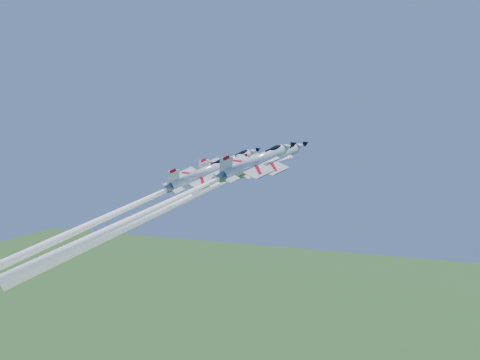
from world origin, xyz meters
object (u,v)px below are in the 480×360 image
(jet_left, at_px, (132,206))
(jet_slot, at_px, (81,228))
(jet_lead, at_px, (184,200))
(jet_right, at_px, (128,221))

(jet_left, bearing_deg, jet_slot, -75.93)
(jet_slot, bearing_deg, jet_lead, 74.82)
(jet_left, bearing_deg, jet_lead, 44.08)
(jet_lead, bearing_deg, jet_left, -135.92)
(jet_lead, bearing_deg, jet_right, -68.26)
(jet_right, bearing_deg, jet_lead, 111.74)
(jet_lead, height_order, jet_left, jet_left)
(jet_left, height_order, jet_slot, jet_left)
(jet_lead, xyz_separation_m, jet_left, (-9.07, -1.52, -1.28))
(jet_right, distance_m, jet_slot, 10.01)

